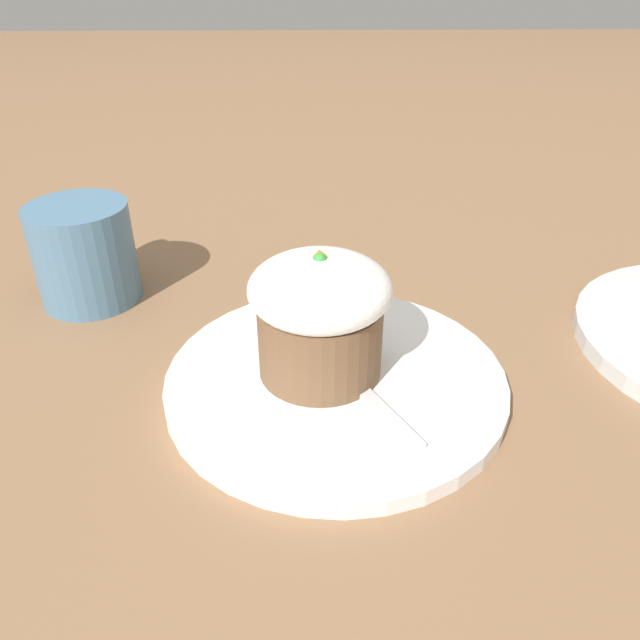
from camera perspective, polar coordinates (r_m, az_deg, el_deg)
The scene contains 5 objects.
ground_plane at distance 0.46m, azimuth 1.42°, elevation -6.11°, with size 4.00×4.00×0.00m, color #846042.
dessert_plate at distance 0.46m, azimuth 1.43°, elevation -5.51°, with size 0.25×0.25×0.01m.
carrot_cake at distance 0.43m, azimuth -0.00°, elevation 0.58°, with size 0.10×0.10×0.09m.
spoon at distance 0.44m, azimuth 2.77°, elevation -5.28°, with size 0.11×0.07×0.01m.
coffee_cup at distance 0.59m, azimuth -20.66°, elevation 5.80°, with size 0.12×0.09×0.09m.
Camera 1 is at (-0.36, 0.02, 0.28)m, focal length 35.00 mm.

